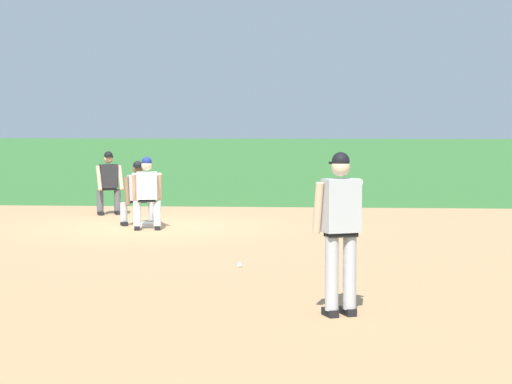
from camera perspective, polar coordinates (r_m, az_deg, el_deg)
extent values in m
plane|color=#336B2D|center=(20.53, -6.23, -1.99)|extent=(160.00, 160.00, 0.00)
cube|color=tan|center=(15.87, -2.30, -3.82)|extent=(18.00, 18.00, 0.01)
cube|color=white|center=(20.52, -6.24, -1.86)|extent=(0.38, 0.38, 0.09)
sphere|color=white|center=(14.95, -0.94, -4.20)|extent=(0.07, 0.07, 0.07)
cube|color=black|center=(11.37, 4.26, -6.89)|extent=(0.28, 0.20, 0.09)
cylinder|color=#B2B2B7|center=(11.25, 4.35, -4.65)|extent=(0.15, 0.15, 0.84)
cube|color=black|center=(11.46, 5.27, -6.81)|extent=(0.28, 0.20, 0.09)
cylinder|color=#B2B2B7|center=(11.34, 5.37, -4.59)|extent=(0.15, 0.15, 0.84)
cube|color=black|center=(11.24, 4.88, -2.40)|extent=(0.32, 0.39, 0.06)
cube|color=#B2B2B7|center=(11.20, 4.89, -0.78)|extent=(0.38, 0.46, 0.60)
sphere|color=#DBB28E|center=(11.19, 4.86, 1.42)|extent=(0.21, 0.21, 0.21)
sphere|color=black|center=(11.19, 4.86, 1.78)|extent=(0.20, 0.20, 0.20)
cube|color=black|center=(11.27, 4.68, 1.67)|extent=(0.17, 0.20, 0.02)
cylinder|color=#DBB28E|center=(11.18, 3.56, -0.92)|extent=(0.21, 0.16, 0.59)
cylinder|color=#DBB28E|center=(11.57, 5.42, -0.15)|extent=(0.52, 0.29, 0.41)
ellipsoid|color=brown|center=(11.66, 5.25, -0.94)|extent=(0.35, 0.30, 0.34)
cube|color=black|center=(20.88, -5.93, -1.75)|extent=(0.28, 0.21, 0.09)
cylinder|color=#B2B2B7|center=(20.89, -5.96, -1.10)|extent=(0.15, 0.15, 0.40)
cube|color=black|center=(20.74, -7.54, -1.81)|extent=(0.28, 0.21, 0.09)
cylinder|color=#B2B2B7|center=(20.76, -7.57, -1.15)|extent=(0.15, 0.15, 0.40)
cube|color=black|center=(20.80, -6.77, -0.52)|extent=(0.32, 0.39, 0.06)
cube|color=#B2B2B7|center=(20.78, -6.78, 0.25)|extent=(0.38, 0.46, 0.52)
sphere|color=brown|center=(20.74, -6.77, 1.32)|extent=(0.21, 0.21, 0.21)
sphere|color=black|center=(20.74, -6.78, 1.51)|extent=(0.20, 0.20, 0.20)
cube|color=black|center=(20.65, -6.72, 1.43)|extent=(0.17, 0.20, 0.02)
cylinder|color=brown|center=(20.43, -5.83, 0.59)|extent=(0.57, 0.32, 0.24)
cylinder|color=brown|center=(20.64, -7.39, 0.04)|extent=(0.25, 0.18, 0.58)
ellipsoid|color=brown|center=(20.23, -5.69, 0.34)|extent=(0.28, 0.27, 0.35)
cube|color=black|center=(19.92, -6.81, -2.05)|extent=(0.28, 0.16, 0.09)
cylinder|color=white|center=(19.85, -6.82, -1.25)|extent=(0.15, 0.15, 0.50)
cube|color=black|center=(19.92, -5.66, -2.05)|extent=(0.28, 0.16, 0.09)
cylinder|color=white|center=(19.85, -5.67, -1.24)|extent=(0.15, 0.15, 0.50)
cube|color=black|center=(19.83, -6.25, -0.47)|extent=(0.26, 0.37, 0.06)
cube|color=white|center=(19.81, -6.26, 0.37)|extent=(0.31, 0.44, 0.54)
sphere|color=#DBB28E|center=(19.80, -6.27, 1.53)|extent=(0.21, 0.21, 0.21)
sphere|color=navy|center=(19.80, -6.27, 1.73)|extent=(0.20, 0.20, 0.20)
cube|color=navy|center=(19.89, -6.27, 1.67)|extent=(0.14, 0.19, 0.02)
cylinder|color=#DBB28E|center=(19.96, -6.97, 0.30)|extent=(0.34, 0.15, 0.56)
cylinder|color=#DBB28E|center=(19.96, -5.54, 0.31)|extent=(0.34, 0.15, 0.56)
cube|color=black|center=(23.11, -7.90, -1.18)|extent=(0.28, 0.21, 0.09)
cylinder|color=#515154|center=(23.13, -7.93, -0.47)|extent=(0.15, 0.15, 0.50)
cube|color=black|center=(23.03, -8.87, -1.21)|extent=(0.28, 0.21, 0.09)
cylinder|color=#515154|center=(23.04, -8.90, -0.50)|extent=(0.15, 0.15, 0.50)
cube|color=black|center=(23.06, -8.42, 0.19)|extent=(0.32, 0.39, 0.06)
cube|color=#232326|center=(23.04, -8.43, 0.90)|extent=(0.38, 0.46, 0.54)
sphere|color=tan|center=(23.00, -8.43, 1.90)|extent=(0.21, 0.21, 0.21)
sphere|color=black|center=(23.00, -8.43, 2.07)|extent=(0.20, 0.20, 0.20)
cube|color=black|center=(22.92, -8.38, 2.00)|extent=(0.17, 0.20, 0.02)
cylinder|color=tan|center=(22.96, -7.74, 0.82)|extent=(0.33, 0.22, 0.56)
cylinder|color=tan|center=(22.85, -8.96, 0.79)|extent=(0.33, 0.22, 0.56)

